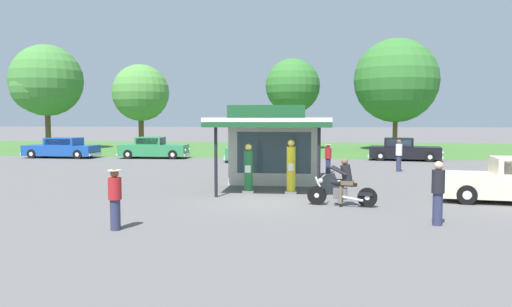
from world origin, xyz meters
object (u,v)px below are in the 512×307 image
object	(u,v)px
parked_car_back_row_left	(62,148)
motorcycle_with_rider	(343,186)
bystander_chatting_near_pumps	(328,158)
bystander_strolling_foreground	(438,191)
bystander_leaning_by_kiosk	(115,198)
parked_car_back_row_centre	(260,152)
bystander_admiring_sedan	(399,155)
parked_car_second_row_spare	(404,150)
gas_pump_nearside	(248,171)
gas_pump_offside	(291,169)
parked_car_back_row_far_right	(153,149)

from	to	relation	value
parked_car_back_row_left	motorcycle_with_rider	bearing A→B (deg)	-42.46
bystander_chatting_near_pumps	bystander_strolling_foreground	world-z (taller)	bystander_strolling_foreground
bystander_strolling_foreground	parked_car_back_row_left	bearing A→B (deg)	136.86
bystander_strolling_foreground	bystander_leaning_by_kiosk	distance (m)	8.55
parked_car_back_row_centre	bystander_admiring_sedan	xyz separation A→B (m)	(8.17, -5.07, 0.25)
motorcycle_with_rider	parked_car_second_row_spare	distance (m)	19.14
bystander_chatting_near_pumps	bystander_leaning_by_kiosk	bearing A→B (deg)	-112.68
gas_pump_nearside	bystander_chatting_near_pumps	world-z (taller)	gas_pump_nearside
parked_car_back_row_centre	gas_pump_offside	bearing A→B (deg)	-78.70
gas_pump_nearside	parked_car_back_row_left	bearing A→B (deg)	136.24
bystander_chatting_near_pumps	bystander_leaning_by_kiosk	xyz separation A→B (m)	(-5.84, -13.96, 0.03)
gas_pump_offside	parked_car_back_row_centre	bearing A→B (deg)	101.30
parked_car_back_row_far_right	parked_car_back_row_left	xyz separation A→B (m)	(-6.83, -0.41, -0.02)
gas_pump_offside	bystander_admiring_sedan	xyz separation A→B (m)	(5.46, 8.51, -0.03)
parked_car_back_row_left	bystander_admiring_sedan	xyz separation A→B (m)	(23.03, -6.74, 0.24)
parked_car_back_row_far_right	bystander_chatting_near_pumps	bearing A→B (deg)	-34.22
bystander_chatting_near_pumps	bystander_admiring_sedan	world-z (taller)	bystander_admiring_sedan
bystander_admiring_sedan	bystander_strolling_foreground	bearing A→B (deg)	-95.31
parked_car_back_row_far_right	bystander_leaning_by_kiosk	bearing A→B (deg)	-73.73
parked_car_back_row_centre	bystander_strolling_foreground	world-z (taller)	bystander_strolling_foreground
parked_car_back_row_centre	gas_pump_nearside	bearing A→B (deg)	-85.52
gas_pump_offside	bystander_leaning_by_kiosk	world-z (taller)	gas_pump_offside
motorcycle_with_rider	bystander_admiring_sedan	world-z (taller)	bystander_admiring_sedan
parked_car_back_row_centre	bystander_leaning_by_kiosk	bearing A→B (deg)	-94.23
gas_pump_nearside	parked_car_back_row_left	distance (m)	22.05
motorcycle_with_rider	bystander_admiring_sedan	xyz separation A→B (m)	(3.63, 11.01, 0.27)
bystander_admiring_sedan	bystander_leaning_by_kiosk	distance (m)	18.04
bystander_admiring_sedan	gas_pump_offside	bearing A→B (deg)	-122.70
gas_pump_offside	parked_car_back_row_far_right	world-z (taller)	gas_pump_offside
parked_car_back_row_far_right	bystander_leaning_by_kiosk	size ratio (longest dim) A/B	3.20
motorcycle_with_rider	parked_car_back_row_centre	bearing A→B (deg)	105.77
motorcycle_with_rider	bystander_leaning_by_kiosk	xyz separation A→B (m)	(-6.04, -4.22, 0.19)
parked_car_back_row_centre	bystander_admiring_sedan	bearing A→B (deg)	-31.81
bystander_leaning_by_kiosk	parked_car_second_row_spare	bearing A→B (deg)	63.58
parked_car_second_row_spare	bystander_chatting_near_pumps	bearing A→B (deg)	-121.97
gas_pump_offside	parked_car_back_row_centre	world-z (taller)	gas_pump_offside
parked_car_second_row_spare	parked_car_back_row_centre	bearing A→B (deg)	-166.49
gas_pump_offside	bystander_admiring_sedan	distance (m)	10.11
parked_car_back_row_far_right	bystander_chatting_near_pumps	world-z (taller)	parked_car_back_row_far_right
parked_car_back_row_left	bystander_chatting_near_pumps	bearing A→B (deg)	-22.64
gas_pump_nearside	bystander_chatting_near_pumps	distance (m)	7.95
bystander_strolling_foreground	parked_car_second_row_spare	bearing A→B (deg)	82.32
gas_pump_nearside	bystander_leaning_by_kiosk	distance (m)	7.19
gas_pump_offside	bystander_admiring_sedan	bearing A→B (deg)	57.30
gas_pump_offside	parked_car_back_row_left	size ratio (longest dim) A/B	0.38
motorcycle_with_rider	parked_car_back_row_centre	size ratio (longest dim) A/B	0.45
bystander_chatting_near_pumps	bystander_strolling_foreground	xyz separation A→B (m)	(2.57, -12.39, 0.11)
parked_car_second_row_spare	bystander_admiring_sedan	world-z (taller)	bystander_admiring_sedan
gas_pump_offside	bystander_strolling_foreground	world-z (taller)	gas_pump_offside
gas_pump_nearside	motorcycle_with_rider	world-z (taller)	gas_pump_nearside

